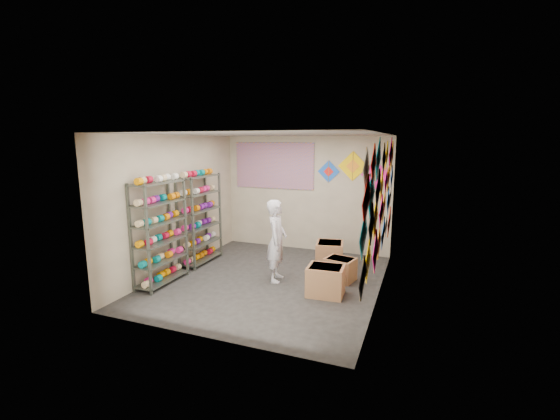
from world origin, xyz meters
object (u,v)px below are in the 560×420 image
at_px(carton_a, 326,281).
at_px(shelf_rack_front, 160,233).
at_px(shelf_rack_back, 200,219).
at_px(shopkeeper, 277,241).
at_px(carton_c, 330,254).
at_px(carton_b, 340,269).

bearing_deg(carton_a, shelf_rack_front, -172.88).
relative_size(shelf_rack_back, carton_a, 3.13).
relative_size(shelf_rack_back, shopkeeper, 1.24).
height_order(shelf_rack_back, shopkeeper, shelf_rack_back).
distance_m(shelf_rack_front, shopkeeper, 2.12).
relative_size(shopkeeper, carton_c, 2.57).
relative_size(carton_a, carton_b, 1.16).
bearing_deg(carton_b, shelf_rack_back, -166.71).
height_order(shelf_rack_front, carton_c, shelf_rack_front).
height_order(shelf_rack_front, shopkeeper, shelf_rack_front).
distance_m(shelf_rack_front, carton_b, 3.38).
xyz_separation_m(shelf_rack_back, carton_a, (2.94, -0.74, -0.70)).
distance_m(carton_a, carton_c, 1.49).
bearing_deg(shelf_rack_front, shelf_rack_back, 90.00).
relative_size(shelf_rack_front, shopkeeper, 1.24).
relative_size(shelf_rack_front, carton_c, 3.18).
bearing_deg(shelf_rack_back, shelf_rack_front, -90.00).
bearing_deg(shelf_rack_back, carton_b, 0.39).
xyz_separation_m(shelf_rack_front, carton_a, (2.94, 0.56, -0.70)).
xyz_separation_m(shelf_rack_front, shopkeeper, (1.91, 0.90, -0.18)).
distance_m(shelf_rack_back, carton_a, 3.11).
bearing_deg(shelf_rack_back, shopkeeper, -11.90).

